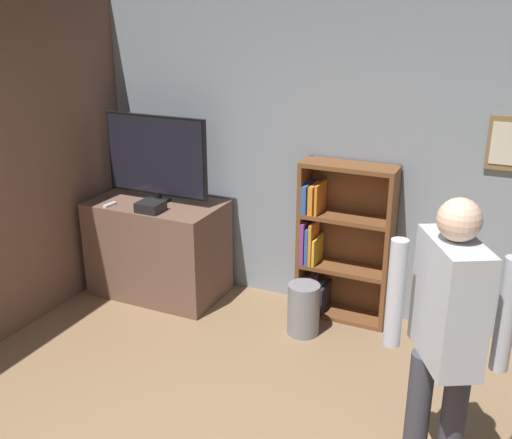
{
  "coord_description": "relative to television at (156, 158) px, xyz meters",
  "views": [
    {
      "loc": [
        1.4,
        -1.66,
        2.56
      ],
      "look_at": [
        -0.19,
        1.77,
        1.18
      ],
      "focal_mm": 42.0,
      "sensor_mm": 36.0,
      "label": 1
    }
  ],
  "objects": [
    {
      "name": "bookshelf",
      "position": [
        1.61,
        0.23,
        -0.64
      ],
      "size": [
        0.78,
        0.28,
        1.35
      ],
      "color": "brown",
      "rests_on": "ground_plane"
    },
    {
      "name": "remote_loose",
      "position": [
        -0.31,
        -0.3,
        -0.39
      ],
      "size": [
        0.05,
        0.14,
        0.02
      ],
      "color": "white",
      "rests_on": "tv_ledge"
    },
    {
      "name": "tv_ledge",
      "position": [
        0.0,
        -0.05,
        -0.84
      ],
      "size": [
        1.17,
        0.69,
        0.88
      ],
      "color": "brown",
      "rests_on": "ground_plane"
    },
    {
      "name": "wall_back",
      "position": [
        1.54,
        0.41,
        0.07
      ],
      "size": [
        6.42,
        0.09,
        2.7
      ],
      "color": "gray",
      "rests_on": "ground_plane"
    },
    {
      "name": "person",
      "position": [
        2.7,
        -1.49,
        -0.26
      ],
      "size": [
        0.62,
        0.52,
        1.71
      ],
      "rotation": [
        0.0,
        0.0,
        -1.07
      ],
      "color": "#383842",
      "rests_on": "ground_plane"
    },
    {
      "name": "television",
      "position": [
        0.0,
        0.0,
        0.0
      ],
      "size": [
        0.99,
        0.22,
        0.77
      ],
      "color": "black",
      "rests_on": "tv_ledge"
    },
    {
      "name": "waste_bin",
      "position": [
        1.48,
        -0.19,
        -1.06
      ],
      "size": [
        0.26,
        0.26,
        0.43
      ],
      "color": "gray",
      "rests_on": "ground_plane"
    },
    {
      "name": "game_console",
      "position": [
        0.1,
        -0.28,
        -0.35
      ],
      "size": [
        0.21,
        0.19,
        0.09
      ],
      "color": "black",
      "rests_on": "tv_ledge"
    }
  ]
}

